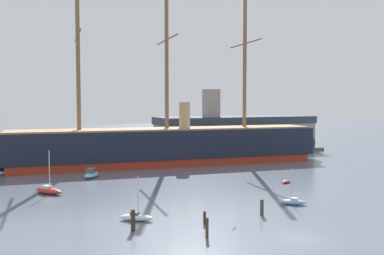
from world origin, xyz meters
name	(u,v)px	position (x,y,z in m)	size (l,w,h in m)	color
ground_plane	(301,239)	(0.00, 0.00, 0.00)	(400.00, 400.00, 0.00)	slate
tall_ship	(167,145)	(4.20, 46.85, 3.74)	(71.32, 16.82, 34.29)	maroon
sailboat_foreground_left	(136,217)	(-11.80, 11.31, 0.39)	(3.51, 2.85, 4.59)	silver
sailboat_foreground_right	(293,202)	(7.00, 10.78, 0.36)	(3.24, 2.66, 4.25)	#7FB2D6
sailboat_mid_left	(49,190)	(-18.99, 28.14, 0.49)	(3.82, 4.28, 5.77)	#B22D28
dinghy_mid_right	(286,182)	(14.26, 22.26, 0.23)	(2.10, 1.54, 0.46)	#B22D28
motorboat_alongside_bow	(91,174)	(-11.71, 38.13, 0.58)	(3.65, 4.15, 1.65)	#7FB2D6
motorboat_far_right	(266,152)	(30.19, 52.34, 0.61)	(4.28, 3.92, 1.73)	silver
motorboat_distant_centre	(135,152)	(2.54, 63.97, 0.60)	(4.34, 2.67, 1.70)	#B22D28
mooring_piling_nearest	(205,218)	(-5.86, 7.62, 0.62)	(0.28, 0.28, 1.24)	#382B1E
mooring_piling_left_pair	(133,220)	(-13.04, 8.04, 1.02)	(0.42, 0.42, 2.03)	#382B1E
mooring_piling_right_pair	(207,228)	(-7.52, 3.49, 0.92)	(0.28, 0.28, 1.83)	#423323
mooring_piling_midwater	(262,207)	(1.11, 8.14, 0.86)	(0.39, 0.39, 1.71)	#4C3D2D
dockside_warehouse_right	(236,134)	(26.77, 60.61, 4.33)	(42.23, 13.36, 15.04)	#565659
seagull_in_flight	(223,97)	(2.57, 20.04, 12.75)	(0.90, 1.00, 0.14)	silver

